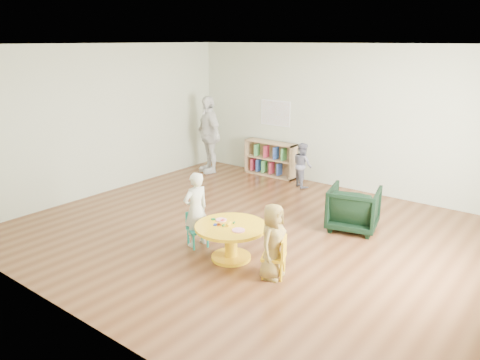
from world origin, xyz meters
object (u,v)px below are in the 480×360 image
at_px(bookshelf, 271,159).
at_px(child_right, 273,241).
at_px(adult_caretaker, 209,134).
at_px(armchair, 354,208).
at_px(child_left, 196,210).
at_px(activity_table, 231,236).
at_px(toddler, 302,165).
at_px(kid_chair_right, 277,256).
at_px(kid_chair_left, 197,228).

height_order(bookshelf, child_right, child_right).
bearing_deg(adult_caretaker, child_right, -15.15).
height_order(armchair, child_left, child_left).
bearing_deg(activity_table, child_left, 176.77).
bearing_deg(armchair, toddler, -53.20).
xyz_separation_m(kid_chair_right, armchair, (0.08, 2.03, 0.06)).
distance_m(bookshelf, child_left, 3.90).
bearing_deg(kid_chair_left, adult_caretaker, -116.15).
relative_size(child_left, toddler, 1.21).
bearing_deg(bookshelf, child_left, -71.62).
bearing_deg(child_left, toddler, -164.02).
bearing_deg(adult_caretaker, child_left, -26.82).
height_order(bookshelf, adult_caretaker, adult_caretaker).
height_order(activity_table, child_left, child_left).
relative_size(armchair, adult_caretaker, 0.45).
bearing_deg(toddler, bookshelf, 14.84).
relative_size(activity_table, armchair, 1.29).
relative_size(bookshelf, toddler, 1.33).
distance_m(bookshelf, armchair, 3.27).
height_order(activity_table, toddler, toddler).
bearing_deg(activity_table, bookshelf, 116.97).
bearing_deg(kid_chair_right, child_right, 116.17).
bearing_deg(kid_chair_left, child_right, 109.78).
height_order(kid_chair_left, armchair, armchair).
distance_m(child_left, toddler, 3.40).
xyz_separation_m(kid_chair_left, bookshelf, (-1.23, 3.70, 0.10)).
height_order(child_left, child_right, child_left).
xyz_separation_m(kid_chair_left, kid_chair_right, (1.44, -0.08, 0.02)).
relative_size(armchair, child_left, 0.69).
height_order(armchair, toddler, toddler).
bearing_deg(armchair, kid_chair_right, 73.49).
relative_size(kid_chair_right, bookshelf, 0.44).
distance_m(kid_chair_right, adult_caretaker, 5.06).
xyz_separation_m(activity_table, kid_chair_left, (-0.67, 0.04, -0.07)).
relative_size(activity_table, child_right, 1.00).
bearing_deg(armchair, kid_chair_left, 37.81).
relative_size(activity_table, bookshelf, 0.81).
xyz_separation_m(child_left, toddler, (-0.25, 3.39, -0.10)).
distance_m(kid_chair_right, bookshelf, 4.63).
bearing_deg(child_right, kid_chair_left, 77.32).
height_order(kid_chair_right, adult_caretaker, adult_caretaker).
distance_m(child_left, adult_caretaker, 3.95).
bearing_deg(child_right, adult_caretaker, 43.00).
bearing_deg(child_right, activity_table, 75.78).
height_order(kid_chair_left, bookshelf, bookshelf).
bearing_deg(bookshelf, child_right, -55.43).
height_order(child_right, toddler, child_right).
bearing_deg(kid_chair_left, toddler, -150.81).
bearing_deg(activity_table, kid_chair_right, -3.07).
xyz_separation_m(armchair, toddler, (-1.78, 1.44, 0.11)).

